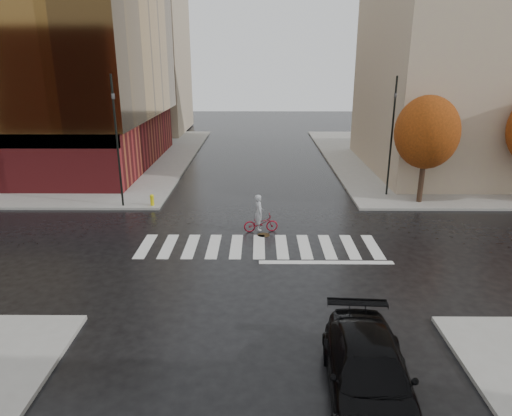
# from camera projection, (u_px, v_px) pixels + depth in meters

# --- Properties ---
(ground) EXTENTS (120.00, 120.00, 0.00)m
(ground) POSITION_uv_depth(u_px,v_px,m) (259.00, 251.00, 21.57)
(ground) COLOR black
(ground) RESTS_ON ground
(sidewalk_nw) EXTENTS (30.00, 30.00, 0.15)m
(sidewalk_nw) POSITION_uv_depth(u_px,v_px,m) (30.00, 157.00, 41.64)
(sidewalk_nw) COLOR gray
(sidewalk_nw) RESTS_ON ground
(sidewalk_ne) EXTENTS (30.00, 30.00, 0.15)m
(sidewalk_ne) POSITION_uv_depth(u_px,v_px,m) (490.00, 158.00, 41.36)
(sidewalk_ne) COLOR gray
(sidewalk_ne) RESTS_ON ground
(crosswalk) EXTENTS (12.00, 3.00, 0.01)m
(crosswalk) POSITION_uv_depth(u_px,v_px,m) (259.00, 246.00, 22.05)
(crosswalk) COLOR silver
(crosswalk) RESTS_ON ground
(building_ne_tan) EXTENTS (16.00, 16.00, 18.00)m
(building_ne_tan) POSITION_uv_depth(u_px,v_px,m) (482.00, 52.00, 34.76)
(building_ne_tan) COLOR tan
(building_ne_tan) RESTS_ON sidewalk_ne
(building_nw_far) EXTENTS (14.00, 12.00, 20.00)m
(building_nw_far) POSITION_uv_depth(u_px,v_px,m) (124.00, 45.00, 53.66)
(building_nw_far) COLOR tan
(building_nw_far) RESTS_ON sidewalk_nw
(tree_ne_a) EXTENTS (3.80, 3.80, 6.50)m
(tree_ne_a) POSITION_uv_depth(u_px,v_px,m) (427.00, 133.00, 27.15)
(tree_ne_a) COLOR black
(tree_ne_a) RESTS_ON sidewalk_ne
(sedan) EXTENTS (2.55, 5.55, 1.57)m
(sedan) POSITION_uv_depth(u_px,v_px,m) (369.00, 374.00, 11.94)
(sedan) COLOR black
(sedan) RESTS_ON ground
(cyclist) EXTENTS (1.84, 0.83, 2.02)m
(cyclist) POSITION_uv_depth(u_px,v_px,m) (260.00, 219.00, 23.73)
(cyclist) COLOR maroon
(cyclist) RESTS_ON ground
(traffic_light_nw) EXTENTS (0.20, 0.17, 7.70)m
(traffic_light_nw) POSITION_uv_depth(u_px,v_px,m) (116.00, 133.00, 26.35)
(traffic_light_nw) COLOR black
(traffic_light_nw) RESTS_ON sidewalk_nw
(traffic_light_ne) EXTENTS (0.17, 0.20, 7.51)m
(traffic_light_ne) POSITION_uv_depth(u_px,v_px,m) (392.00, 129.00, 28.68)
(traffic_light_ne) COLOR black
(traffic_light_ne) RESTS_ON sidewalk_ne
(fire_hydrant) EXTENTS (0.25, 0.25, 0.70)m
(fire_hydrant) POSITION_uv_depth(u_px,v_px,m) (152.00, 199.00, 27.62)
(fire_hydrant) COLOR #CDBE0C
(fire_hydrant) RESTS_ON sidewalk_nw
(manhole) EXTENTS (0.70, 0.70, 0.01)m
(manhole) POSITION_uv_depth(u_px,v_px,m) (264.00, 235.00, 23.47)
(manhole) COLOR #3F2D16
(manhole) RESTS_ON ground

